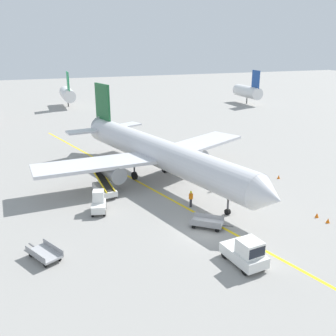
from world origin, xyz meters
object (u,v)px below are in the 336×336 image
baggage_cart_empty_trailing (207,223)px  ground_crew_marshaller (218,182)px  safety_cone_nose_left (328,221)px  safety_cone_wingtip_left (117,175)px  pushback_tug (246,253)px  safety_cone_wingtip_right (317,215)px  baggage_tug_near_wing (99,203)px  baggage_cart_loaded (44,253)px  safety_cone_nose_right (279,177)px  airliner (156,152)px  ground_crew_wing_walker (191,198)px  belt_loader_forward_hold (104,187)px

baggage_cart_empty_trailing → ground_crew_marshaller: (5.15, 7.78, 0.44)m
safety_cone_nose_left → safety_cone_wingtip_left: same height
pushback_tug → safety_cone_wingtip_right: bearing=23.3°
pushback_tug → baggage_tug_near_wing: bearing=123.1°
baggage_cart_loaded → safety_cone_nose_left: bearing=-6.3°
pushback_tug → baggage_cart_empty_trailing: size_ratio=1.11×
safety_cone_nose_right → baggage_cart_loaded: bearing=-162.4°
baggage_cart_loaded → airliner: bearing=45.0°
pushback_tug → safety_cone_nose_right: bearing=47.2°
pushback_tug → baggage_cart_empty_trailing: 6.36m
pushback_tug → baggage_cart_empty_trailing: (-0.02, 6.34, -0.53)m
airliner → safety_cone_wingtip_right: size_ratio=79.05×
baggage_cart_empty_trailing → pushback_tug: bearing=-89.8°
baggage_tug_near_wing → baggage_cart_empty_trailing: size_ratio=0.77×
baggage_tug_near_wing → safety_cone_wingtip_right: baggage_tug_near_wing is taller
baggage_cart_loaded → safety_cone_wingtip_left: size_ratio=8.42×
airliner → baggage_cart_loaded: (-13.62, -13.64, -2.95)m
pushback_tug → ground_crew_wing_walker: size_ratio=2.24×
baggage_tug_near_wing → baggage_cart_empty_trailing: 10.67m
baggage_cart_loaded → baggage_cart_empty_trailing: (13.83, 0.34, 0.00)m
pushback_tug → safety_cone_nose_right: pushback_tug is taller
safety_cone_nose_right → safety_cone_wingtip_left: same height
baggage_tug_near_wing → belt_loader_forward_hold: size_ratio=0.51×
safety_cone_wingtip_right → pushback_tug: bearing=-156.7°
belt_loader_forward_hold → safety_cone_wingtip_right: size_ratio=11.70×
pushback_tug → safety_cone_nose_left: 11.23m
baggage_tug_near_wing → safety_cone_nose_right: (22.04, 1.80, -0.71)m
baggage_tug_near_wing → baggage_cart_loaded: 8.80m
baggage_cart_empty_trailing → safety_cone_wingtip_right: baggage_cart_empty_trailing is taller
ground_crew_marshaller → baggage_cart_loaded: bearing=-156.8°
belt_loader_forward_hold → safety_cone_wingtip_left: (2.53, 5.14, -0.56)m
baggage_cart_loaded → belt_loader_forward_hold: bearing=58.6°
baggage_cart_loaded → safety_cone_wingtip_left: bearing=60.2°
baggage_tug_near_wing → airliner: bearing=39.4°
baggage_tug_near_wing → safety_cone_nose_left: (19.12, -9.62, -0.71)m
baggage_cart_empty_trailing → safety_cone_nose_right: size_ratio=7.80×
belt_loader_forward_hold → ground_crew_marshaller: bearing=-14.0°
baggage_cart_loaded → ground_crew_wing_walker: 15.06m
ground_crew_wing_walker → safety_cone_wingtip_right: bearing=-31.9°
baggage_cart_empty_trailing → safety_cone_nose_left: bearing=-15.9°
belt_loader_forward_hold → safety_cone_nose_left: size_ratio=11.70×
baggage_tug_near_wing → safety_cone_nose_left: baggage_tug_near_wing is taller
ground_crew_wing_walker → safety_cone_nose_right: bearing=16.2°
safety_cone_wingtip_left → baggage_tug_near_wing: bearing=-112.6°
baggage_tug_near_wing → safety_cone_wingtip_left: (3.91, 9.38, -0.71)m
ground_crew_wing_walker → safety_cone_nose_left: size_ratio=3.86×
belt_loader_forward_hold → baggage_cart_loaded: (-6.82, -11.15, -0.31)m
ground_crew_marshaller → ground_crew_wing_walker: bearing=-145.6°
ground_crew_marshaller → safety_cone_nose_right: bearing=4.0°
baggage_cart_loaded → safety_cone_wingtip_right: (24.39, -1.46, -0.25)m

